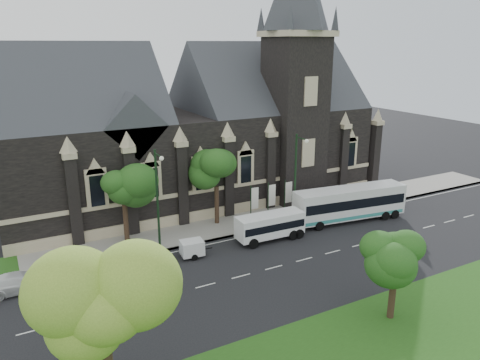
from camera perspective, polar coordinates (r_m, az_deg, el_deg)
ground at (r=36.29m, az=0.12°, el=-11.83°), size 160.00×160.00×0.00m
sidewalk at (r=44.01m, az=-5.84°, el=-6.49°), size 80.00×5.00×0.15m
museum at (r=51.85m, az=-4.86°, el=6.43°), size 40.00×17.70×29.90m
tree_park_near at (r=22.38m, az=-16.27°, el=-13.16°), size 4.42×4.42×8.56m
tree_park_east at (r=31.13m, az=18.83°, el=-8.34°), size 3.40×3.40×6.28m
tree_walk_right at (r=44.42m, az=-2.84°, el=1.63°), size 4.08×4.08×7.80m
tree_walk_left at (r=41.51m, az=-14.11°, el=-0.06°), size 3.91×3.91×7.64m
street_lamp_near at (r=44.93m, az=7.02°, el=0.77°), size 0.36×1.88×9.00m
street_lamp_mid at (r=38.83m, az=-10.12°, el=-1.92°), size 0.36×1.88×9.00m
banner_flag_left at (r=45.35m, az=1.67°, el=-2.57°), size 0.90×0.10×4.00m
banner_flag_center at (r=46.34m, az=3.81°, el=-2.18°), size 0.90×0.10×4.00m
banner_flag_right at (r=47.38m, az=5.86°, el=-1.80°), size 0.90×0.10×4.00m
tour_coach at (r=47.54m, az=13.45°, el=-2.77°), size 12.00×4.00×3.44m
shuttle_bus at (r=42.05m, az=3.77°, el=-5.57°), size 6.41×2.46×2.45m
box_trailer at (r=39.13m, az=-5.96°, el=-8.36°), size 2.78×1.64×1.45m
sedan at (r=38.17m, az=-11.19°, el=-9.56°), size 3.99×1.49×1.30m
car_far_red at (r=38.20m, az=-18.19°, el=-10.04°), size 4.08×1.78×1.37m
car_far_white at (r=37.57m, az=-25.65°, el=-11.34°), size 4.89×2.03×1.41m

